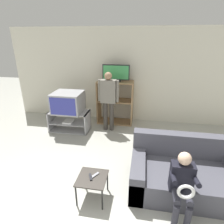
{
  "coord_description": "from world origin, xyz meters",
  "views": [
    {
      "loc": [
        0.65,
        -1.39,
        2.32
      ],
      "look_at": [
        0.05,
        2.11,
        0.9
      ],
      "focal_mm": 30.0,
      "sensor_mm": 36.0,
      "label": 1
    }
  ],
  "objects_px": {
    "tv_stand": "(70,121)",
    "person_seated_child": "(182,183)",
    "person_standing_adult": "(108,96)",
    "couch": "(184,174)",
    "television_flat": "(116,74)",
    "remote_control_black": "(91,177)",
    "media_shelf": "(115,102)",
    "remote_control_white": "(95,175)",
    "television_main": "(68,102)",
    "snack_table": "(92,180)"
  },
  "relations": [
    {
      "from": "remote_control_black",
      "to": "person_seated_child",
      "type": "xyz_separation_m",
      "value": [
        1.27,
        -0.1,
        0.18
      ]
    },
    {
      "from": "tv_stand",
      "to": "television_flat",
      "type": "xyz_separation_m",
      "value": [
        1.13,
        0.7,
        1.16
      ]
    },
    {
      "from": "remote_control_black",
      "to": "remote_control_white",
      "type": "relative_size",
      "value": 1.0
    },
    {
      "from": "tv_stand",
      "to": "television_flat",
      "type": "relative_size",
      "value": 1.41
    },
    {
      "from": "media_shelf",
      "to": "person_seated_child",
      "type": "bearing_deg",
      "value": -65.37
    },
    {
      "from": "television_flat",
      "to": "remote_control_black",
      "type": "relative_size",
      "value": 5.05
    },
    {
      "from": "television_flat",
      "to": "person_seated_child",
      "type": "bearing_deg",
      "value": -65.58
    },
    {
      "from": "media_shelf",
      "to": "couch",
      "type": "height_order",
      "value": "media_shelf"
    },
    {
      "from": "media_shelf",
      "to": "television_main",
      "type": "bearing_deg",
      "value": -147.48
    },
    {
      "from": "tv_stand",
      "to": "remote_control_white",
      "type": "distance_m",
      "value": 2.41
    },
    {
      "from": "television_flat",
      "to": "person_seated_child",
      "type": "relative_size",
      "value": 0.75
    },
    {
      "from": "tv_stand",
      "to": "person_standing_adult",
      "type": "height_order",
      "value": "person_standing_adult"
    },
    {
      "from": "television_flat",
      "to": "remote_control_black",
      "type": "xyz_separation_m",
      "value": [
        0.06,
        -2.81,
        -1.03
      ]
    },
    {
      "from": "media_shelf",
      "to": "remote_control_black",
      "type": "height_order",
      "value": "media_shelf"
    },
    {
      "from": "television_flat",
      "to": "snack_table",
      "type": "bearing_deg",
      "value": -88.41
    },
    {
      "from": "couch",
      "to": "person_seated_child",
      "type": "relative_size",
      "value": 1.75
    },
    {
      "from": "television_main",
      "to": "television_flat",
      "type": "xyz_separation_m",
      "value": [
        1.12,
        0.7,
        0.64
      ]
    },
    {
      "from": "media_shelf",
      "to": "person_seated_child",
      "type": "xyz_separation_m",
      "value": [
        1.34,
        -2.92,
        -0.05
      ]
    },
    {
      "from": "television_main",
      "to": "couch",
      "type": "bearing_deg",
      "value": -32.27
    },
    {
      "from": "person_standing_adult",
      "to": "person_seated_child",
      "type": "relative_size",
      "value": 1.58
    },
    {
      "from": "snack_table",
      "to": "couch",
      "type": "bearing_deg",
      "value": 18.52
    },
    {
      "from": "television_flat",
      "to": "remote_control_white",
      "type": "height_order",
      "value": "television_flat"
    },
    {
      "from": "person_standing_adult",
      "to": "person_seated_child",
      "type": "height_order",
      "value": "person_standing_adult"
    },
    {
      "from": "media_shelf",
      "to": "snack_table",
      "type": "bearing_deg",
      "value": -88.08
    },
    {
      "from": "television_flat",
      "to": "remote_control_black",
      "type": "distance_m",
      "value": 3.0
    },
    {
      "from": "snack_table",
      "to": "couch",
      "type": "xyz_separation_m",
      "value": [
        1.4,
        0.47,
        -0.07
      ]
    },
    {
      "from": "person_seated_child",
      "to": "media_shelf",
      "type": "bearing_deg",
      "value": 114.63
    },
    {
      "from": "remote_control_black",
      "to": "snack_table",
      "type": "bearing_deg",
      "value": -13.96
    },
    {
      "from": "couch",
      "to": "person_seated_child",
      "type": "xyz_separation_m",
      "value": [
        -0.16,
        -0.57,
        0.3
      ]
    },
    {
      "from": "television_main",
      "to": "person_standing_adult",
      "type": "relative_size",
      "value": 0.47
    },
    {
      "from": "tv_stand",
      "to": "person_seated_child",
      "type": "bearing_deg",
      "value": -42.13
    },
    {
      "from": "television_main",
      "to": "remote_control_black",
      "type": "distance_m",
      "value": 2.45
    },
    {
      "from": "television_main",
      "to": "person_seated_child",
      "type": "relative_size",
      "value": 0.75
    },
    {
      "from": "tv_stand",
      "to": "person_seated_child",
      "type": "xyz_separation_m",
      "value": [
        2.45,
        -2.21,
        0.31
      ]
    },
    {
      "from": "snack_table",
      "to": "person_standing_adult",
      "type": "height_order",
      "value": "person_standing_adult"
    },
    {
      "from": "snack_table",
      "to": "remote_control_white",
      "type": "height_order",
      "value": "remote_control_white"
    },
    {
      "from": "couch",
      "to": "remote_control_black",
      "type": "bearing_deg",
      "value": -161.62
    },
    {
      "from": "couch",
      "to": "person_seated_child",
      "type": "height_order",
      "value": "person_seated_child"
    },
    {
      "from": "remote_control_black",
      "to": "television_main",
      "type": "bearing_deg",
      "value": 95.37
    },
    {
      "from": "television_main",
      "to": "remote_control_white",
      "type": "bearing_deg",
      "value": -59.19
    },
    {
      "from": "person_standing_adult",
      "to": "snack_table",
      "type": "bearing_deg",
      "value": -85.28
    },
    {
      "from": "tv_stand",
      "to": "person_seated_child",
      "type": "height_order",
      "value": "person_seated_child"
    },
    {
      "from": "person_seated_child",
      "to": "remote_control_white",
      "type": "bearing_deg",
      "value": 173.09
    },
    {
      "from": "remote_control_black",
      "to": "person_standing_adult",
      "type": "height_order",
      "value": "person_standing_adult"
    },
    {
      "from": "remote_control_black",
      "to": "couch",
      "type": "relative_size",
      "value": 0.08
    },
    {
      "from": "media_shelf",
      "to": "snack_table",
      "type": "relative_size",
      "value": 2.79
    },
    {
      "from": "remote_control_white",
      "to": "person_seated_child",
      "type": "height_order",
      "value": "person_seated_child"
    },
    {
      "from": "media_shelf",
      "to": "person_standing_adult",
      "type": "relative_size",
      "value": 0.79
    },
    {
      "from": "remote_control_black",
      "to": "remote_control_white",
      "type": "distance_m",
      "value": 0.07
    },
    {
      "from": "remote_control_white",
      "to": "person_standing_adult",
      "type": "bearing_deg",
      "value": 128.91
    }
  ]
}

